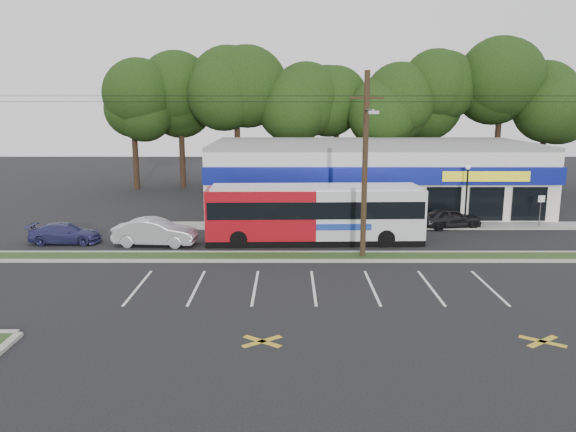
{
  "coord_description": "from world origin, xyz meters",
  "views": [
    {
      "loc": [
        -1.06,
        -28.7,
        8.35
      ],
      "look_at": [
        -1.09,
        5.0,
        1.53
      ],
      "focal_mm": 35.0,
      "sensor_mm": 36.0,
      "label": 1
    }
  ],
  "objects_px": {
    "sign_post": "(541,205)",
    "metrobus": "(315,213)",
    "car_blue": "(65,233)",
    "car_silver": "(155,232)",
    "pedestrian_b": "(347,220)",
    "car_dark": "(450,218)",
    "pedestrian_a": "(419,217)",
    "utility_pole": "(362,159)",
    "lamp_post": "(467,188)"
  },
  "relations": [
    {
      "from": "car_silver",
      "to": "car_blue",
      "type": "distance_m",
      "value": 5.59
    },
    {
      "from": "sign_post",
      "to": "lamp_post",
      "type": "bearing_deg",
      "value": 177.42
    },
    {
      "from": "car_silver",
      "to": "pedestrian_b",
      "type": "bearing_deg",
      "value": -69.3
    },
    {
      "from": "lamp_post",
      "to": "sign_post",
      "type": "height_order",
      "value": "lamp_post"
    },
    {
      "from": "pedestrian_b",
      "to": "sign_post",
      "type": "bearing_deg",
      "value": -142.15
    },
    {
      "from": "utility_pole",
      "to": "car_blue",
      "type": "height_order",
      "value": "utility_pole"
    },
    {
      "from": "sign_post",
      "to": "pedestrian_a",
      "type": "relative_size",
      "value": 1.27
    },
    {
      "from": "car_dark",
      "to": "metrobus",
      "type": "bearing_deg",
      "value": 101.56
    },
    {
      "from": "lamp_post",
      "to": "metrobus",
      "type": "height_order",
      "value": "lamp_post"
    },
    {
      "from": "pedestrian_b",
      "to": "car_silver",
      "type": "bearing_deg",
      "value": 49.38
    },
    {
      "from": "car_blue",
      "to": "car_silver",
      "type": "bearing_deg",
      "value": -96.5
    },
    {
      "from": "metrobus",
      "to": "car_silver",
      "type": "height_order",
      "value": "metrobus"
    },
    {
      "from": "metrobus",
      "to": "car_silver",
      "type": "xyz_separation_m",
      "value": [
        -9.52,
        -0.71,
        -1.05
      ]
    },
    {
      "from": "utility_pole",
      "to": "car_silver",
      "type": "relative_size",
      "value": 10.32
    },
    {
      "from": "utility_pole",
      "to": "metrobus",
      "type": "bearing_deg",
      "value": 122.84
    },
    {
      "from": "car_dark",
      "to": "car_silver",
      "type": "xyz_separation_m",
      "value": [
        -18.91,
        -4.71,
        0.1
      ]
    },
    {
      "from": "utility_pole",
      "to": "pedestrian_a",
      "type": "height_order",
      "value": "utility_pole"
    },
    {
      "from": "sign_post",
      "to": "pedestrian_a",
      "type": "bearing_deg",
      "value": -176.27
    },
    {
      "from": "utility_pole",
      "to": "pedestrian_b",
      "type": "bearing_deg",
      "value": 90.63
    },
    {
      "from": "sign_post",
      "to": "car_blue",
      "type": "relative_size",
      "value": 0.53
    },
    {
      "from": "utility_pole",
      "to": "car_dark",
      "type": "xyz_separation_m",
      "value": [
        7.08,
        7.57,
        -4.71
      ]
    },
    {
      "from": "car_silver",
      "to": "car_blue",
      "type": "bearing_deg",
      "value": 88.73
    },
    {
      "from": "pedestrian_a",
      "to": "pedestrian_b",
      "type": "distance_m",
      "value": 4.96
    },
    {
      "from": "utility_pole",
      "to": "lamp_post",
      "type": "xyz_separation_m",
      "value": [
        8.17,
        7.87,
        -2.74
      ]
    },
    {
      "from": "sign_post",
      "to": "metrobus",
      "type": "height_order",
      "value": "metrobus"
    },
    {
      "from": "utility_pole",
      "to": "pedestrian_b",
      "type": "xyz_separation_m",
      "value": [
        -0.07,
        6.42,
        -4.63
      ]
    },
    {
      "from": "sign_post",
      "to": "pedestrian_b",
      "type": "xyz_separation_m",
      "value": [
        -13.24,
        -1.23,
        -0.78
      ]
    },
    {
      "from": "car_dark",
      "to": "pedestrian_b",
      "type": "distance_m",
      "value": 7.24
    },
    {
      "from": "pedestrian_b",
      "to": "lamp_post",
      "type": "bearing_deg",
      "value": -137.45
    },
    {
      "from": "car_dark",
      "to": "utility_pole",
      "type": "bearing_deg",
      "value": 125.41
    },
    {
      "from": "car_dark",
      "to": "pedestrian_b",
      "type": "relative_size",
      "value": 2.64
    },
    {
      "from": "metrobus",
      "to": "pedestrian_a",
      "type": "distance_m",
      "value": 8.03
    },
    {
      "from": "pedestrian_a",
      "to": "car_silver",
      "type": "bearing_deg",
      "value": -2.13
    },
    {
      "from": "car_dark",
      "to": "pedestrian_b",
      "type": "xyz_separation_m",
      "value": [
        -7.15,
        -1.15,
        0.08
      ]
    },
    {
      "from": "sign_post",
      "to": "metrobus",
      "type": "relative_size",
      "value": 0.17
    },
    {
      "from": "sign_post",
      "to": "pedestrian_b",
      "type": "height_order",
      "value": "sign_post"
    },
    {
      "from": "sign_post",
      "to": "metrobus",
      "type": "bearing_deg",
      "value": -165.25
    },
    {
      "from": "pedestrian_a",
      "to": "metrobus",
      "type": "bearing_deg",
      "value": 9.9
    },
    {
      "from": "pedestrian_a",
      "to": "utility_pole",
      "type": "bearing_deg",
      "value": 39.34
    },
    {
      "from": "car_silver",
      "to": "pedestrian_a",
      "type": "height_order",
      "value": "pedestrian_a"
    },
    {
      "from": "lamp_post",
      "to": "utility_pole",
      "type": "bearing_deg",
      "value": -136.05
    },
    {
      "from": "utility_pole",
      "to": "sign_post",
      "type": "relative_size",
      "value": 22.47
    },
    {
      "from": "car_dark",
      "to": "car_silver",
      "type": "distance_m",
      "value": 19.49
    },
    {
      "from": "metrobus",
      "to": "car_silver",
      "type": "distance_m",
      "value": 9.61
    },
    {
      "from": "sign_post",
      "to": "car_dark",
      "type": "distance_m",
      "value": 6.15
    },
    {
      "from": "sign_post",
      "to": "pedestrian_a",
      "type": "xyz_separation_m",
      "value": [
        -8.33,
        -0.54,
        -0.68
      ]
    },
    {
      "from": "car_dark",
      "to": "pedestrian_a",
      "type": "height_order",
      "value": "pedestrian_a"
    },
    {
      "from": "metrobus",
      "to": "pedestrian_b",
      "type": "distance_m",
      "value": 3.78
    },
    {
      "from": "car_blue",
      "to": "pedestrian_a",
      "type": "height_order",
      "value": "pedestrian_a"
    },
    {
      "from": "lamp_post",
      "to": "pedestrian_a",
      "type": "relative_size",
      "value": 2.42
    }
  ]
}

